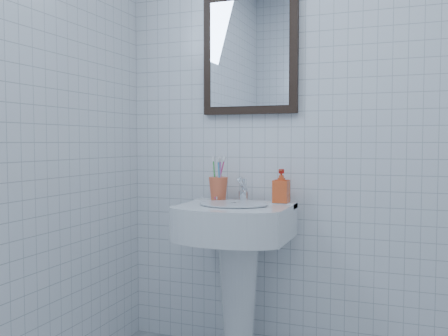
% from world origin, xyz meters
% --- Properties ---
extents(wall_back, '(2.20, 0.02, 2.50)m').
position_xyz_m(wall_back, '(0.00, 1.20, 1.25)').
color(wall_back, white).
rests_on(wall_back, ground).
extents(washbasin, '(0.52, 0.38, 0.81)m').
position_xyz_m(washbasin, '(-0.42, 0.98, 0.54)').
color(washbasin, white).
rests_on(washbasin, ground).
extents(faucet, '(0.05, 0.11, 0.12)m').
position_xyz_m(faucet, '(-0.42, 1.08, 0.85)').
color(faucet, silver).
rests_on(faucet, washbasin).
extents(toothbrush_cup, '(0.10, 0.10, 0.12)m').
position_xyz_m(toothbrush_cup, '(-0.56, 1.08, 0.86)').
color(toothbrush_cup, '#DC5C38').
rests_on(toothbrush_cup, washbasin).
extents(soap_dispenser, '(0.08, 0.08, 0.16)m').
position_xyz_m(soap_dispenser, '(-0.23, 1.09, 0.88)').
color(soap_dispenser, red).
rests_on(soap_dispenser, washbasin).
extents(wall_mirror, '(0.50, 0.04, 0.62)m').
position_xyz_m(wall_mirror, '(-0.42, 1.18, 1.55)').
color(wall_mirror, black).
rests_on(wall_mirror, wall_back).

